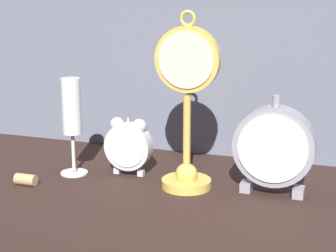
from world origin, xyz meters
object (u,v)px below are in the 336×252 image
object	(u,v)px
champagne_flute	(72,114)
mantel_clock_silver	(274,147)
pocket_watch_on_stand	(187,112)
wine_cork	(26,180)
alarm_clock_twin_bell	(128,144)

from	to	relation	value
champagne_flute	mantel_clock_silver	bearing A→B (deg)	2.20
pocket_watch_on_stand	champagne_flute	world-z (taller)	pocket_watch_on_stand
mantel_clock_silver	champagne_flute	world-z (taller)	champagne_flute
mantel_clock_silver	wine_cork	distance (m)	0.48
alarm_clock_twin_bell	wine_cork	size ratio (longest dim) A/B	2.81
alarm_clock_twin_bell	champagne_flute	size ratio (longest dim) A/B	0.60
alarm_clock_twin_bell	mantel_clock_silver	world-z (taller)	mantel_clock_silver
champagne_flute	alarm_clock_twin_bell	bearing A→B (deg)	15.74
champagne_flute	wine_cork	size ratio (longest dim) A/B	4.71
mantel_clock_silver	champagne_flute	size ratio (longest dim) A/B	0.94
pocket_watch_on_stand	wine_cork	size ratio (longest dim) A/B	7.91
mantel_clock_silver	wine_cork	size ratio (longest dim) A/B	4.42
alarm_clock_twin_bell	pocket_watch_on_stand	bearing A→B (deg)	-13.73
pocket_watch_on_stand	alarm_clock_twin_bell	bearing A→B (deg)	166.27
pocket_watch_on_stand	mantel_clock_silver	xyz separation A→B (m)	(0.16, 0.02, -0.06)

